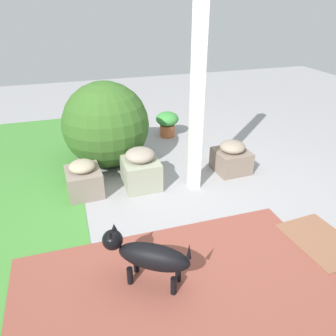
# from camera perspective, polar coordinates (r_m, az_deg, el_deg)

# --- Properties ---
(ground_plane) EXTENTS (12.00, 12.00, 0.00)m
(ground_plane) POSITION_cam_1_polar(r_m,az_deg,el_deg) (3.39, 3.33, -6.75)
(ground_plane) COLOR #989699
(brick_path) EXTENTS (1.80, 2.40, 0.02)m
(brick_path) POSITION_cam_1_polar(r_m,az_deg,el_deg) (2.44, 3.74, -23.83)
(brick_path) COLOR brown
(brick_path) RESTS_ON ground
(porch_pillar) EXTENTS (0.12, 0.12, 2.40)m
(porch_pillar) POSITION_cam_1_polar(r_m,az_deg,el_deg) (3.28, 5.22, 15.07)
(porch_pillar) COLOR white
(porch_pillar) RESTS_ON ground
(stone_planter_nearest) EXTENTS (0.42, 0.41, 0.39)m
(stone_planter_nearest) POSITION_cam_1_polar(r_m,az_deg,el_deg) (4.04, 10.99, 1.81)
(stone_planter_nearest) COLOR #7D6B5C
(stone_planter_nearest) RESTS_ON ground
(stone_planter_mid) EXTENTS (0.46, 0.39, 0.45)m
(stone_planter_mid) POSITION_cam_1_polar(r_m,az_deg,el_deg) (3.66, -4.78, -0.12)
(stone_planter_mid) COLOR gray
(stone_planter_mid) RESTS_ON ground
(stone_planter_far) EXTENTS (0.43, 0.38, 0.39)m
(stone_planter_far) POSITION_cam_1_polar(r_m,az_deg,el_deg) (3.62, -14.44, -1.87)
(stone_planter_far) COLOR gray
(stone_planter_far) RESTS_ON ground
(round_shrub) EXTENTS (1.05, 1.05, 1.05)m
(round_shrub) POSITION_cam_1_polar(r_m,az_deg,el_deg) (4.08, -10.74, 7.39)
(round_shrub) COLOR #315B20
(round_shrub) RESTS_ON ground
(terracotta_pot_broad) EXTENTS (0.34, 0.34, 0.38)m
(terracotta_pot_broad) POSITION_cam_1_polar(r_m,az_deg,el_deg) (4.98, -0.13, 8.00)
(terracotta_pot_broad) COLOR #B15C33
(terracotta_pot_broad) RESTS_ON ground
(dog) EXTENTS (0.48, 0.61, 0.46)m
(dog) POSITION_cam_1_polar(r_m,az_deg,el_deg) (2.44, -3.60, -14.90)
(dog) COLOR black
(dog) RESTS_ON ground
(doormat) EXTENTS (0.69, 0.53, 0.03)m
(doormat) POSITION_cam_1_polar(r_m,az_deg,el_deg) (3.22, 25.05, -11.50)
(doormat) COLOR brown
(doormat) RESTS_ON ground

